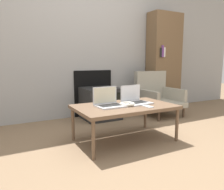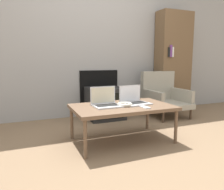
{
  "view_description": "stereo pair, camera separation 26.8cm",
  "coord_description": "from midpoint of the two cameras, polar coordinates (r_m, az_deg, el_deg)",
  "views": [
    {
      "loc": [
        -1.25,
        -1.67,
        0.89
      ],
      "look_at": [
        0.0,
        0.67,
        0.48
      ],
      "focal_mm": 35.0,
      "sensor_mm": 36.0,
      "label": 1
    },
    {
      "loc": [
        -1.01,
        -1.78,
        0.89
      ],
      "look_at": [
        0.0,
        0.67,
        0.48
      ],
      "focal_mm": 35.0,
      "sensor_mm": 36.0,
      "label": 2
    }
  ],
  "objects": [
    {
      "name": "ground_plane",
      "position": [
        2.25,
        4.82,
        -14.67
      ],
      "size": [
        14.0,
        14.0,
        0.0
      ],
      "primitive_type": "plane",
      "color": "#7A6047"
    },
    {
      "name": "wall_back",
      "position": [
        3.62,
        -10.13,
        14.88
      ],
      "size": [
        7.0,
        0.08,
        2.6
      ],
      "color": "#999999",
      "rests_on": "ground_plane"
    },
    {
      "name": "table",
      "position": [
        2.44,
        0.19,
        -3.48
      ],
      "size": [
        1.1,
        0.67,
        0.41
      ],
      "color": "brown",
      "rests_on": "ground_plane"
    },
    {
      "name": "laptop_left",
      "position": [
        2.39,
        -4.15,
        -1.94
      ],
      "size": [
        0.3,
        0.26,
        0.21
      ],
      "rotation": [
        0.0,
        0.0,
        0.03
      ],
      "color": "silver",
      "rests_on": "table"
    },
    {
      "name": "laptop_right",
      "position": [
        2.55,
        3.04,
        -1.26
      ],
      "size": [
        0.33,
        0.29,
        0.21
      ],
      "rotation": [
        0.0,
        0.0,
        0.13
      ],
      "color": "silver",
      "rests_on": "table"
    },
    {
      "name": "headphones",
      "position": [
        2.41,
        0.87,
        -2.43
      ],
      "size": [
        0.17,
        0.17,
        0.04
      ],
      "color": "beige",
      "rests_on": "table"
    },
    {
      "name": "phone",
      "position": [
        2.36,
        6.14,
        -3.02
      ],
      "size": [
        0.07,
        0.14,
        0.01
      ],
      "color": "silver",
      "rests_on": "table"
    },
    {
      "name": "tv",
      "position": [
        3.43,
        -5.35,
        -2.17
      ],
      "size": [
        0.54,
        0.52,
        0.49
      ],
      "color": "black",
      "rests_on": "ground_plane"
    },
    {
      "name": "armchair",
      "position": [
        3.74,
        9.47,
        0.09
      ],
      "size": [
        0.62,
        0.65,
        0.73
      ],
      "rotation": [
        0.0,
        0.0,
        -0.01
      ],
      "color": "gray",
      "rests_on": "ground_plane"
    },
    {
      "name": "bookshelf",
      "position": [
        4.18,
        11.59,
        8.41
      ],
      "size": [
        0.62,
        0.32,
        1.76
      ],
      "color": "brown",
      "rests_on": "ground_plane"
    }
  ]
}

